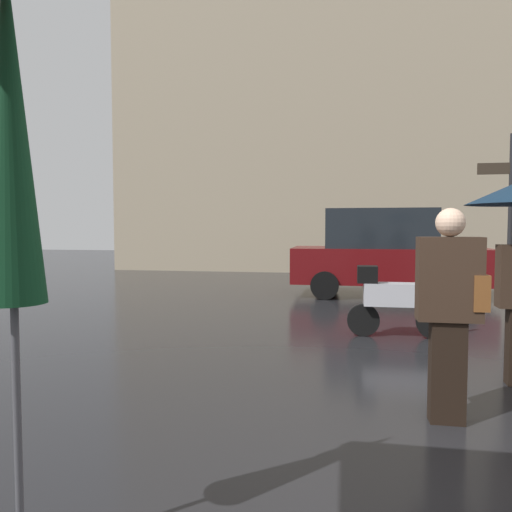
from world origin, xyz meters
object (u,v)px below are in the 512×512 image
at_px(pedestrian_with_bag, 451,302).
at_px(street_signpost, 511,209).
at_px(parked_car_left, 386,253).
at_px(parked_scooter, 395,298).
at_px(folded_patio_umbrella_near, 10,171).

relative_size(pedestrian_with_bag, street_signpost, 0.56).
bearing_deg(parked_car_left, parked_scooter, -86.67).
bearing_deg(parked_scooter, street_signpost, 53.15).
xyz_separation_m(pedestrian_with_bag, street_signpost, (1.80, 4.47, 0.88)).
bearing_deg(street_signpost, parked_car_left, 119.20).
xyz_separation_m(folded_patio_umbrella_near, pedestrian_with_bag, (2.29, 2.09, -0.84)).
xyz_separation_m(folded_patio_umbrella_near, parked_scooter, (2.17, 5.20, -1.25)).
relative_size(pedestrian_with_bag, parked_scooter, 1.20).
bearing_deg(street_signpost, folded_patio_umbrella_near, -121.94).
distance_m(pedestrian_with_bag, parked_car_left, 7.52).
height_order(pedestrian_with_bag, parked_car_left, parked_car_left).
bearing_deg(pedestrian_with_bag, street_signpost, 136.37).
xyz_separation_m(folded_patio_umbrella_near, parked_car_left, (2.39, 9.61, -0.82)).
height_order(folded_patio_umbrella_near, parked_scooter, folded_patio_umbrella_near).
xyz_separation_m(parked_scooter, street_signpost, (1.92, 1.36, 1.29)).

